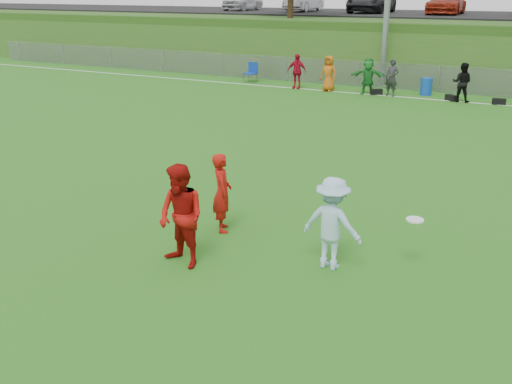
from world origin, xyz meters
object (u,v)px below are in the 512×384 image
Objects in this scene: player_blue at (332,224)px; recycling_bin at (426,87)px; player_red_left at (222,193)px; player_red_center at (181,217)px; frisbee at (415,220)px.

recycling_bin is at bearing -79.96° from player_blue.
player_red_center is at bearing 150.67° from player_red_left.
player_red_left is 17.97m from recycling_bin.
recycling_bin is at bearing 104.93° from player_red_center.
player_red_left is 1.71m from player_red_center.
player_red_left is 2.62m from player_blue.
player_blue is 2.12× the size of recycling_bin.
player_blue reaches higher than recycling_bin.
player_red_center is 19.66m from recycling_bin.
frisbee reaches higher than recycling_bin.
player_blue is 18.63m from recycling_bin.
player_red_left reaches higher than recycling_bin.
frisbee is at bearing 40.46° from player_red_center.
player_blue is 1.43m from frisbee.
recycling_bin is (0.46, 19.65, -0.54)m from player_red_center.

